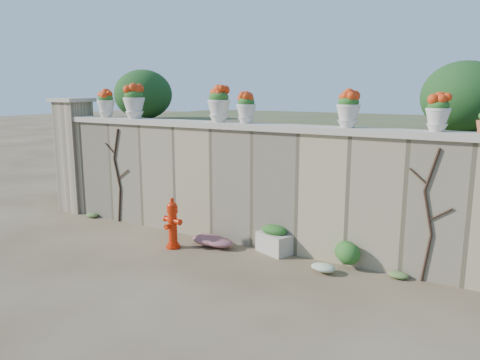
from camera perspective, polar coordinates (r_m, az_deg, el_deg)
The scene contains 20 objects.
ground at distance 7.11m, azimuth -8.12°, elevation -11.16°, with size 80.00×80.00×0.00m, color brown.
stone_wall at distance 8.23m, azimuth -0.42°, elevation -0.68°, with size 8.00×0.40×2.00m, color tan.
wall_cap at distance 8.08m, azimuth -0.43°, elevation 6.63°, with size 8.10×0.52×0.10m, color beige.
gate_pillar at distance 10.91m, azimuth -19.41°, elevation 2.96°, with size 0.72×0.72×2.48m.
raised_fill at distance 11.04m, azimuth 8.26°, elevation 2.22°, with size 9.00×6.00×2.00m, color #384C23.
back_shrub_left at distance 10.95m, azimuth -11.71°, elevation 10.18°, with size 1.30×1.30×1.10m, color #143814.
back_shrub_right at distance 8.12m, azimuth 25.67°, elevation 9.11°, with size 1.30×1.30×1.10m, color #143814.
vine_left at distance 9.71m, azimuth -14.71°, elevation 0.71°, with size 0.60×0.04×1.91m.
vine_right at distance 6.94m, azimuth 22.02°, elevation -3.81°, with size 0.60×0.04×1.91m.
fire_hydrant at distance 8.04m, azimuth -8.23°, elevation -5.20°, with size 0.38×0.27×0.87m.
planter_box at distance 7.81m, azimuth 4.20°, elevation -7.29°, with size 0.65×0.51×0.48m.
green_shrub at distance 7.31m, azimuth 12.41°, elevation -8.34°, with size 0.59×0.53×0.56m, color #1E5119.
magenta_clump at distance 8.10m, azimuth -3.37°, elevation -7.35°, with size 0.88×0.59×0.23m, color #B6246D.
white_flowers at distance 7.15m, azimuth 10.26°, elevation -10.21°, with size 0.57×0.46×0.21m, color white.
urn_pot_0 at distance 10.05m, azimuth -16.04°, elevation 8.93°, with size 0.35×0.35×0.56m.
urn_pot_1 at distance 9.50m, azimuth -12.80°, elevation 9.29°, with size 0.42×0.42×0.66m.
urn_pot_2 at distance 8.25m, azimuth -2.59°, elevation 9.20°, with size 0.40×0.40×0.62m.
urn_pot_3 at distance 7.96m, azimuth 0.76°, elevation 8.76°, with size 0.33×0.33×0.52m.
urn_pot_4 at distance 7.24m, azimuth 13.06°, elevation 8.42°, with size 0.36×0.36×0.56m.
urn_pot_5 at distance 6.96m, azimuth 22.99°, elevation 7.55°, with size 0.33×0.33×0.51m.
Camera 1 is at (4.19, -5.08, 2.67)m, focal length 35.00 mm.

